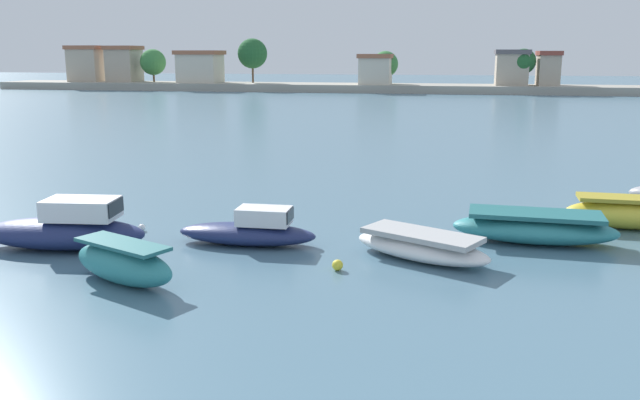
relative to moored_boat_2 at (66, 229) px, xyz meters
The scene contains 9 objects.
moored_boat_2 is the anchor object (origin of this frame).
moored_boat_3 4.47m from the moored_boat_2, 38.52° to the right, with size 3.92×2.62×1.19m.
moored_boat_4 6.05m from the moored_boat_2, 15.69° to the left, with size 4.78×1.63×1.30m.
moored_boat_5 11.64m from the moored_boat_2, ahead, with size 4.89×3.62×0.87m.
moored_boat_6 15.72m from the moored_boat_2, 13.80° to the left, with size 5.56×2.22×1.07m.
moored_boat_7 19.92m from the moored_boat_2, 18.72° to the left, with size 4.52×1.61×1.19m.
mooring_buoy_1 9.23m from the moored_boat_2, ahead, with size 0.33×0.33×0.33m, color yellow.
mooring_buoy_2 2.95m from the moored_boat_2, 60.33° to the left, with size 0.26×0.26×0.26m, color white.
distant_shoreline 94.84m from the moored_boat_2, 94.26° to the left, with size 138.22×9.79×8.92m.
Camera 1 is at (11.92, -6.89, 6.32)m, focal length 37.39 mm.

